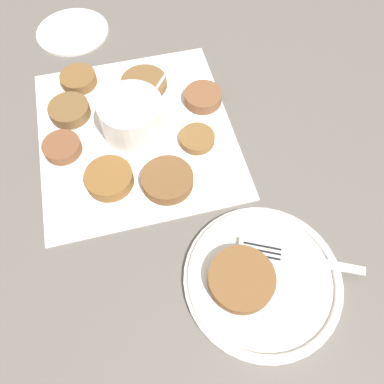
# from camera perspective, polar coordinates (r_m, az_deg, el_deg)

# --- Properties ---
(ground_plane) EXTENTS (4.00, 4.00, 0.00)m
(ground_plane) POSITION_cam_1_polar(r_m,az_deg,el_deg) (0.64, -10.17, 6.91)
(ground_plane) COLOR #605B56
(napkin) EXTENTS (0.40, 0.38, 0.00)m
(napkin) POSITION_cam_1_polar(r_m,az_deg,el_deg) (0.65, -8.54, 9.06)
(napkin) COLOR white
(napkin) RESTS_ON ground_plane
(sauce_bowl) EXTENTS (0.11, 0.12, 0.11)m
(sauce_bowl) POSITION_cam_1_polar(r_m,az_deg,el_deg) (0.63, -9.08, 11.10)
(sauce_bowl) COLOR white
(sauce_bowl) RESTS_ON napkin
(fritter_0) EXTENTS (0.07, 0.07, 0.02)m
(fritter_0) POSITION_cam_1_polar(r_m,az_deg,el_deg) (0.69, -18.17, 11.75)
(fritter_0) COLOR brown
(fritter_0) RESTS_ON napkin
(fritter_1) EXTENTS (0.08, 0.08, 0.02)m
(fritter_1) POSITION_cam_1_polar(r_m,az_deg,el_deg) (0.58, -3.77, 1.84)
(fritter_1) COLOR brown
(fritter_1) RESTS_ON napkin
(fritter_2) EXTENTS (0.08, 0.08, 0.01)m
(fritter_2) POSITION_cam_1_polar(r_m,az_deg,el_deg) (0.71, -7.33, 16.14)
(fritter_2) COLOR brown
(fritter_2) RESTS_ON napkin
(fritter_3) EXTENTS (0.07, 0.07, 0.02)m
(fritter_3) POSITION_cam_1_polar(r_m,az_deg,el_deg) (0.68, 1.69, 14.27)
(fritter_3) COLOR brown
(fritter_3) RESTS_ON napkin
(fritter_4) EXTENTS (0.06, 0.06, 0.02)m
(fritter_4) POSITION_cam_1_polar(r_m,az_deg,el_deg) (0.65, -19.18, 6.47)
(fritter_4) COLOR brown
(fritter_4) RESTS_ON napkin
(fritter_5) EXTENTS (0.07, 0.07, 0.02)m
(fritter_5) POSITION_cam_1_polar(r_m,az_deg,el_deg) (0.59, -12.50, 2.04)
(fritter_5) COLOR brown
(fritter_5) RESTS_ON napkin
(fritter_6) EXTENTS (0.06, 0.06, 0.01)m
(fritter_6) POSITION_cam_1_polar(r_m,az_deg,el_deg) (0.62, 0.78, 8.06)
(fritter_6) COLOR brown
(fritter_6) RESTS_ON napkin
(fritter_7) EXTENTS (0.06, 0.06, 0.02)m
(fritter_7) POSITION_cam_1_polar(r_m,az_deg,el_deg) (0.74, -16.91, 16.16)
(fritter_7) COLOR brown
(fritter_7) RESTS_ON napkin
(serving_plate) EXTENTS (0.21, 0.21, 0.02)m
(serving_plate) POSITION_cam_1_polar(r_m,az_deg,el_deg) (0.53, 10.71, -12.84)
(serving_plate) COLOR white
(serving_plate) RESTS_ON ground_plane
(fritter_on_plate) EXTENTS (0.09, 0.09, 0.02)m
(fritter_on_plate) POSITION_cam_1_polar(r_m,az_deg,el_deg) (0.50, 7.54, -13.03)
(fritter_on_plate) COLOR brown
(fritter_on_plate) RESTS_ON serving_plate
(fork) EXTENTS (0.06, 0.17, 0.00)m
(fork) POSITION_cam_1_polar(r_m,az_deg,el_deg) (0.53, 14.18, -9.49)
(fork) COLOR silver
(fork) RESTS_ON serving_plate
(extra_saucer) EXTENTS (0.15, 0.15, 0.01)m
(extra_saucer) POSITION_cam_1_polar(r_m,az_deg,el_deg) (0.86, -17.78, 22.39)
(extra_saucer) COLOR white
(extra_saucer) RESTS_ON ground_plane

